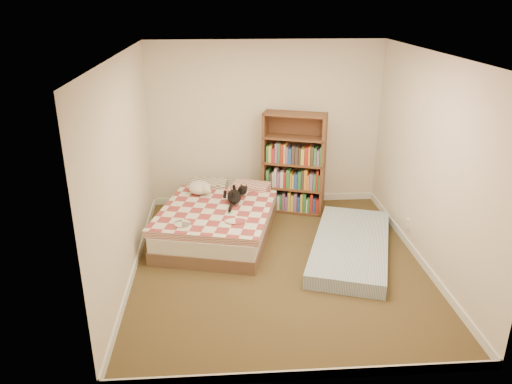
{
  "coord_description": "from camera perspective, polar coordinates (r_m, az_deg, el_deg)",
  "views": [
    {
      "loc": [
        -0.66,
        -5.35,
        3.09
      ],
      "look_at": [
        -0.26,
        0.3,
        0.84
      ],
      "focal_mm": 35.0,
      "sensor_mm": 36.0,
      "label": 1
    }
  ],
  "objects": [
    {
      "name": "white_dog",
      "position": [
        7.09,
        -6.38,
        0.5
      ],
      "size": [
        0.36,
        0.37,
        0.17
      ],
      "rotation": [
        0.0,
        0.0,
        -0.07
      ],
      "color": "silver",
      "rests_on": "bed"
    },
    {
      "name": "floor_mattress",
      "position": [
        6.53,
        10.77,
        -6.11
      ],
      "size": [
        1.5,
        2.21,
        0.18
      ],
      "primitive_type": "cube",
      "rotation": [
        0.0,
        0.0,
        -0.32
      ],
      "color": "#6588A9",
      "rests_on": "room"
    },
    {
      "name": "room",
      "position": [
        5.72,
        2.83,
        2.29
      ],
      "size": [
        3.51,
        4.01,
        2.51
      ],
      "color": "#4D3B21",
      "rests_on": "ground"
    },
    {
      "name": "bookshelf",
      "position": [
        7.51,
        4.26,
        1.88
      ],
      "size": [
        1.01,
        0.58,
        1.52
      ],
      "rotation": [
        0.0,
        0.0,
        -0.32
      ],
      "color": "#52311C",
      "rests_on": "room"
    },
    {
      "name": "bed",
      "position": [
        6.83,
        -4.3,
        -3.12
      ],
      "size": [
        1.77,
        2.19,
        0.51
      ],
      "rotation": [
        0.0,
        0.0,
        -0.24
      ],
      "color": "brown",
      "rests_on": "room"
    },
    {
      "name": "black_cat",
      "position": [
        6.82,
        -2.5,
        -0.4
      ],
      "size": [
        0.39,
        0.72,
        0.16
      ],
      "rotation": [
        0.0,
        0.0,
        -0.56
      ],
      "color": "black",
      "rests_on": "bed"
    }
  ]
}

